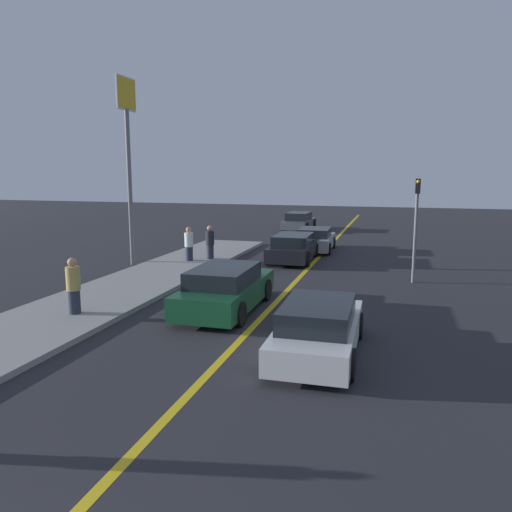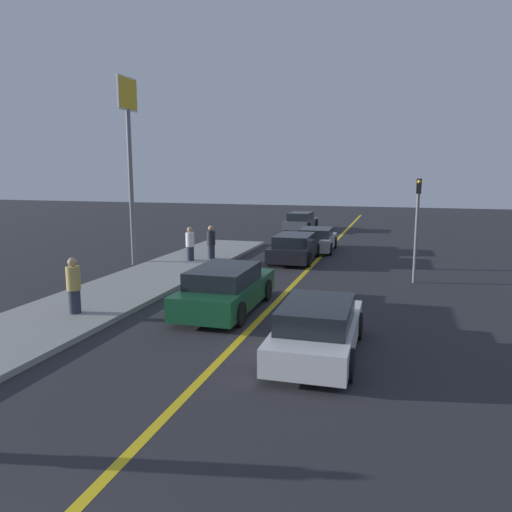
{
  "view_description": "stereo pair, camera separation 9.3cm",
  "coord_description": "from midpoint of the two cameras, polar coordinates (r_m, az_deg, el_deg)",
  "views": [
    {
      "loc": [
        3.71,
        -1.81,
        4.24
      ],
      "look_at": [
        -0.35,
        12.43,
        1.71
      ],
      "focal_mm": 35.0,
      "sensor_mm": 36.0,
      "label": 1
    },
    {
      "loc": [
        3.8,
        -1.79,
        4.24
      ],
      "look_at": [
        -0.35,
        12.43,
        1.71
      ],
      "focal_mm": 35.0,
      "sensor_mm": 36.0,
      "label": 2
    }
  ],
  "objects": [
    {
      "name": "pedestrian_far_standing",
      "position": [
        23.18,
        -7.78,
        1.36
      ],
      "size": [
        0.4,
        0.4,
        1.56
      ],
      "color": "#282D3D",
      "rests_on": "sidewalk_left"
    },
    {
      "name": "road_center_line",
      "position": [
        20.59,
        5.07,
        -2.23
      ],
      "size": [
        0.2,
        60.0,
        0.01
      ],
      "color": "gold",
      "rests_on": "ground_plane"
    },
    {
      "name": "car_parked_left_lot",
      "position": [
        26.97,
        6.65,
        1.86
      ],
      "size": [
        2.03,
        3.9,
        1.24
      ],
      "rotation": [
        0.0,
        0.0,
        0.03
      ],
      "color": "#9E9EA3",
      "rests_on": "ground_plane"
    },
    {
      "name": "car_far_distant",
      "position": [
        23.89,
        4.23,
        0.96
      ],
      "size": [
        2.01,
        4.63,
        1.29
      ],
      "rotation": [
        0.0,
        0.0,
        0.01
      ],
      "color": "black",
      "rests_on": "ground_plane"
    },
    {
      "name": "car_near_right_lane",
      "position": [
        11.79,
        6.91,
        -8.23
      ],
      "size": [
        1.93,
        4.4,
        1.29
      ],
      "rotation": [
        0.0,
        0.0,
        0.01
      ],
      "color": "silver",
      "rests_on": "ground_plane"
    },
    {
      "name": "car_oncoming_far",
      "position": [
        36.43,
        4.87,
        3.96
      ],
      "size": [
        1.96,
        4.25,
        1.3
      ],
      "rotation": [
        0.0,
        0.0,
        -0.03
      ],
      "color": "#4C5156",
      "rests_on": "ground_plane"
    },
    {
      "name": "car_ahead_center",
      "position": [
        15.35,
        -3.66,
        -3.76
      ],
      "size": [
        2.02,
        4.75,
        1.39
      ],
      "rotation": [
        0.0,
        0.0,
        0.01
      ],
      "color": "#144728",
      "rests_on": "ground_plane"
    },
    {
      "name": "sidewalk_left",
      "position": [
        18.03,
        -15.78,
        -4.04
      ],
      "size": [
        3.46,
        26.12,
        0.16
      ],
      "color": "gray",
      "rests_on": "ground_plane"
    },
    {
      "name": "traffic_light",
      "position": [
        19.74,
        17.7,
        4.0
      ],
      "size": [
        0.18,
        0.4,
        3.97
      ],
      "color": "slate",
      "rests_on": "ground_plane"
    },
    {
      "name": "pedestrian_by_sign",
      "position": [
        23.51,
        -5.4,
        1.55
      ],
      "size": [
        0.4,
        0.4,
        1.58
      ],
      "color": "#282D3D",
      "rests_on": "sidewalk_left"
    },
    {
      "name": "roadside_sign",
      "position": [
        23.28,
        -14.6,
        13.48
      ],
      "size": [
        0.2,
        1.55,
        8.28
      ],
      "color": "slate",
      "rests_on": "ground_plane"
    },
    {
      "name": "pedestrian_mid_group",
      "position": [
        15.35,
        -20.3,
        -3.25
      ],
      "size": [
        0.4,
        0.4,
        1.64
      ],
      "color": "#282D3D",
      "rests_on": "sidewalk_left"
    }
  ]
}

